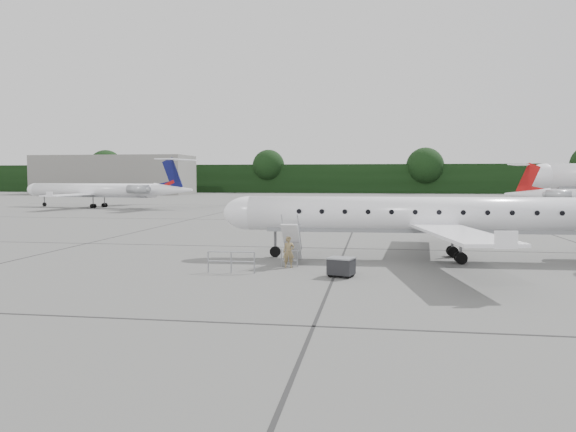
# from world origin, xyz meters

# --- Properties ---
(ground) EXTENTS (320.00, 320.00, 0.00)m
(ground) POSITION_xyz_m (0.00, 0.00, 0.00)
(ground) COLOR slate
(ground) RESTS_ON ground
(treeline) EXTENTS (260.00, 4.00, 8.00)m
(treeline) POSITION_xyz_m (0.00, 130.00, 4.00)
(treeline) COLOR black
(treeline) RESTS_ON ground
(terminal_building) EXTENTS (40.00, 14.00, 10.00)m
(terminal_building) POSITION_xyz_m (-70.00, 110.00, 5.00)
(terminal_building) COLOR slate
(terminal_building) RESTS_ON ground
(main_regional_jet) EXTENTS (27.25, 20.10, 6.81)m
(main_regional_jet) POSITION_xyz_m (0.72, 3.27, 3.40)
(main_regional_jet) COLOR white
(main_regional_jet) RESTS_ON ground
(airstair) EXTENTS (0.94, 2.46, 2.13)m
(airstair) POSITION_xyz_m (-6.95, 0.76, 1.07)
(airstair) COLOR white
(airstair) RESTS_ON ground
(passenger) EXTENTS (0.63, 0.47, 1.56)m
(passenger) POSITION_xyz_m (-6.90, -0.60, 0.78)
(passenger) COLOR olive
(passenger) RESTS_ON ground
(safety_railing) EXTENTS (2.20, 0.16, 1.00)m
(safety_railing) POSITION_xyz_m (-9.33, -2.54, 0.50)
(safety_railing) COLOR gray
(safety_railing) RESTS_ON ground
(baggage_cart) EXTENTS (1.29, 1.16, 0.94)m
(baggage_cart) POSITION_xyz_m (-4.18, -2.79, 0.47)
(baggage_cart) COLOR black
(baggage_cart) RESTS_ON ground
(bg_regional_left) EXTENTS (29.95, 23.97, 7.04)m
(bg_regional_left) POSITION_xyz_m (-43.44, 48.80, 3.52)
(bg_regional_left) COLOR white
(bg_regional_left) RESTS_ON ground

